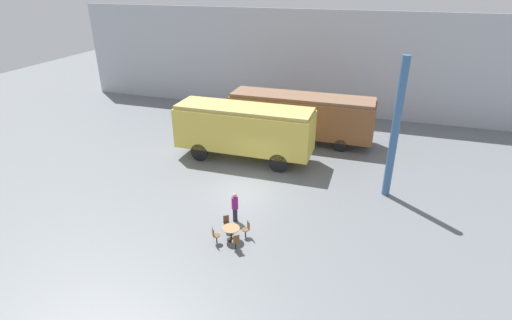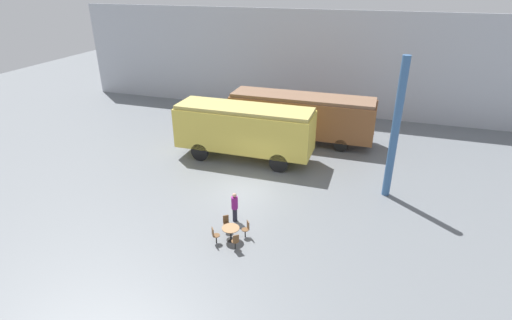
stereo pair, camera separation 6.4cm
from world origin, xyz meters
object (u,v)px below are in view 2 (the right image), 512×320
object	(u,v)px
visitor_person	(235,206)
cafe_chair_0	(247,228)
passenger_coach_wooden	(301,115)
cafe_table_near	(231,230)
passenger_coach_vintage	(244,128)

from	to	relation	value
visitor_person	cafe_chair_0	bearing A→B (deg)	-47.54
cafe_chair_0	visitor_person	bearing A→B (deg)	-84.88
passenger_coach_wooden	visitor_person	xyz separation A→B (m)	(-0.85, -12.01, -1.17)
cafe_table_near	passenger_coach_wooden	bearing A→B (deg)	88.11
passenger_coach_wooden	visitor_person	world-z (taller)	passenger_coach_wooden
passenger_coach_vintage	cafe_table_near	world-z (taller)	passenger_coach_vintage
cafe_table_near	visitor_person	size ratio (longest dim) A/B	0.52
passenger_coach_vintage	cafe_table_near	bearing A→B (deg)	-74.52
visitor_person	cafe_table_near	bearing A→B (deg)	-76.04
passenger_coach_wooden	cafe_table_near	world-z (taller)	passenger_coach_wooden
passenger_coach_wooden	cafe_table_near	bearing A→B (deg)	-91.89
cafe_table_near	cafe_chair_0	bearing A→B (deg)	37.33
passenger_coach_wooden	passenger_coach_vintage	size ratio (longest dim) A/B	1.16
cafe_table_near	cafe_chair_0	xyz separation A→B (m)	(0.63, 0.48, -0.04)
cafe_table_near	visitor_person	bearing A→B (deg)	103.96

